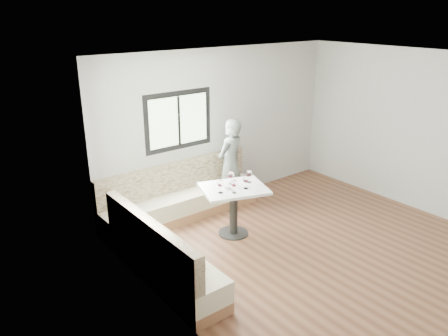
% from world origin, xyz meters
% --- Properties ---
extents(room, '(5.01, 5.01, 2.81)m').
position_xyz_m(room, '(-0.08, 0.08, 1.41)').
color(room, brown).
rests_on(room, ground).
extents(banquette, '(2.90, 2.80, 0.95)m').
position_xyz_m(banquette, '(-1.59, 1.62, 0.33)').
color(banquette, '#946749').
rests_on(banquette, ground).
extents(table, '(1.18, 1.04, 0.81)m').
position_xyz_m(table, '(-0.72, 1.23, 0.61)').
color(table, black).
rests_on(table, ground).
extents(person, '(0.68, 0.55, 1.64)m').
position_xyz_m(person, '(-0.11, 2.08, 0.82)').
color(person, slate).
rests_on(person, ground).
extents(olive_ramekin, '(0.11, 0.11, 0.04)m').
position_xyz_m(olive_ramekin, '(-0.83, 1.26, 0.83)').
color(olive_ramekin, white).
rests_on(olive_ramekin, table).
extents(wine_glass_a, '(0.10, 0.10, 0.21)m').
position_xyz_m(wine_glass_a, '(-1.02, 1.19, 0.96)').
color(wine_glass_a, white).
rests_on(wine_glass_a, table).
extents(wine_glass_b, '(0.10, 0.10, 0.21)m').
position_xyz_m(wine_glass_b, '(-0.85, 1.07, 0.96)').
color(wine_glass_b, white).
rests_on(wine_glass_b, table).
extents(wine_glass_c, '(0.10, 0.10, 0.21)m').
position_xyz_m(wine_glass_c, '(-0.61, 1.08, 0.96)').
color(wine_glass_c, white).
rests_on(wine_glass_c, table).
extents(wine_glass_d, '(0.10, 0.10, 0.21)m').
position_xyz_m(wine_glass_d, '(-0.67, 1.37, 0.96)').
color(wine_glass_d, white).
rests_on(wine_glass_d, table).
extents(wine_glass_e, '(0.10, 0.10, 0.21)m').
position_xyz_m(wine_glass_e, '(-0.40, 1.24, 0.96)').
color(wine_glass_e, white).
rests_on(wine_glass_e, table).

